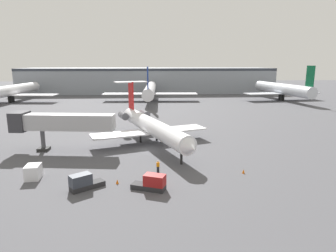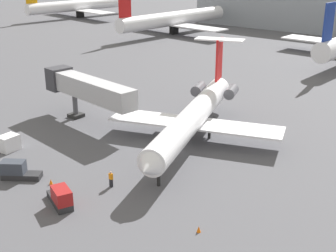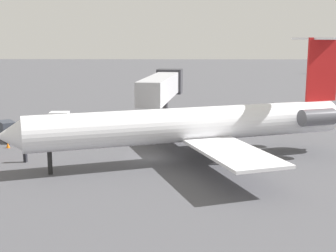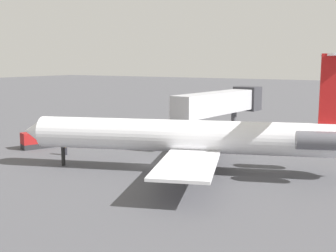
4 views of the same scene
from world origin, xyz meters
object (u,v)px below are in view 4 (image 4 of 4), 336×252
jet_bridge (224,103)px  cargo_container_uld (140,126)px  baggage_tug_trailing (36,141)px  baggage_tug_lead (87,132)px  ground_crew_marshaller (65,147)px  regional_jet (195,136)px  traffic_cone_near (75,142)px

jet_bridge → cargo_container_uld: jet_bridge is taller
baggage_tug_trailing → baggage_tug_lead: bearing=174.8°
ground_crew_marshaller → cargo_container_uld: cargo_container_uld is taller
regional_jet → ground_crew_marshaller: regional_jet is taller
jet_bridge → traffic_cone_near: jet_bridge is taller
baggage_tug_lead → regional_jet: bearing=68.1°
ground_crew_marshaller → jet_bridge: bearing=145.4°
baggage_tug_lead → traffic_cone_near: baggage_tug_lead is taller
cargo_container_uld → baggage_tug_lead: bearing=-27.3°
baggage_tug_trailing → traffic_cone_near: (-4.21, 2.07, -0.56)m
regional_jet → baggage_tug_trailing: regional_jet is taller
baggage_tug_lead → ground_crew_marshaller: bearing=28.4°
regional_jet → baggage_tug_trailing: size_ratio=7.31×
ground_crew_marshaller → cargo_container_uld: 15.94m
jet_bridge → ground_crew_marshaller: 20.27m
ground_crew_marshaller → baggage_tug_lead: 10.05m
ground_crew_marshaller → baggage_tug_trailing: (-0.90, -5.49, -0.02)m
regional_jet → cargo_container_uld: bearing=-132.8°
cargo_container_uld → ground_crew_marshaller: bearing=4.1°
regional_jet → baggage_tug_trailing: bearing=-90.2°
regional_jet → baggage_tug_lead: size_ratio=7.62×
ground_crew_marshaller → traffic_cone_near: (-5.11, -3.43, -0.58)m
ground_crew_marshaller → traffic_cone_near: ground_crew_marshaller is taller
regional_jet → baggage_tug_lead: (-8.02, -19.94, -2.52)m
jet_bridge → ground_crew_marshaller: bearing=-34.6°
jet_bridge → ground_crew_marshaller: (16.36, -11.28, -3.99)m
baggage_tug_lead → baggage_tug_trailing: 7.97m
baggage_tug_trailing → traffic_cone_near: size_ratio=7.70×
traffic_cone_near → regional_jet: bearing=77.0°
jet_bridge → baggage_tug_lead: (7.52, -16.06, -4.01)m
baggage_tug_lead → cargo_container_uld: baggage_tug_lead is taller
regional_jet → cargo_container_uld: regional_jet is taller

